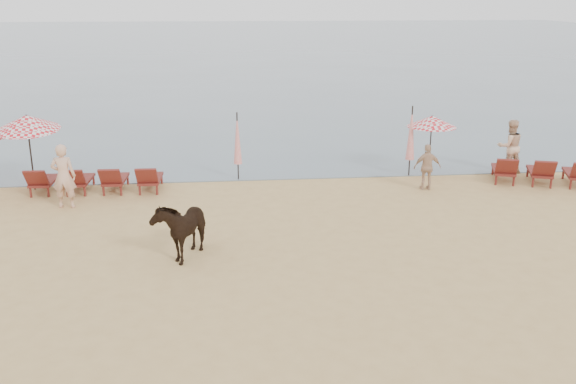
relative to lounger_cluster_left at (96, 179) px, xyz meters
name	(u,v)px	position (x,y,z in m)	size (l,w,h in m)	color
ground	(313,316)	(5.89, -9.13, -0.45)	(120.00, 120.00, 0.00)	tan
sea	(234,41)	(5.89, 70.87, -0.45)	(160.00, 140.00, 0.06)	#51606B
lounger_cluster_left	(96,179)	(0.00, 0.00, 0.00)	(4.18, 1.88, 0.65)	maroon
lounger_cluster_right	(541,171)	(14.93, -0.56, 0.02)	(3.51, 2.70, 0.68)	maroon
umbrella_open_left_b	(27,123)	(-2.13, 0.56, 1.81)	(2.05, 2.09, 2.61)	black
umbrella_open_right	(432,121)	(11.56, 1.16, 1.47)	(1.75, 1.75, 2.13)	black
umbrella_closed_left	(237,139)	(4.66, 1.05, 1.02)	(0.29, 0.29, 2.39)	black
umbrella_closed_right	(411,133)	(10.75, 0.91, 1.10)	(0.31, 0.31, 2.54)	black
cow	(182,227)	(3.10, -5.65, 0.31)	(0.82, 1.80, 1.52)	black
beachgoer_left	(64,176)	(-0.65, -1.49, 0.54)	(0.72, 0.47, 1.98)	tan
beachgoer_right_a	(510,146)	(14.48, 1.03, 0.52)	(0.95, 0.74, 1.95)	#DAAC88
beachgoer_right_b	(427,167)	(10.86, -0.75, 0.31)	(0.90, 0.37, 1.54)	tan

